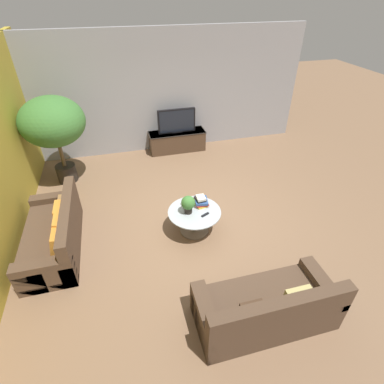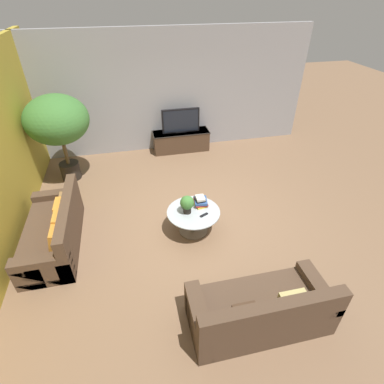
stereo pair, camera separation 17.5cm
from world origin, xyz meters
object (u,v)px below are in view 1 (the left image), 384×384
at_px(coffee_table, 194,217).
at_px(couch_near_entry, 266,308).
at_px(television, 177,121).
at_px(potted_palm_tall, 53,124).
at_px(potted_plant_tabletop, 188,204).
at_px(media_console, 177,141).
at_px(couch_by_wall, 55,235).

xyz_separation_m(coffee_table, couch_near_entry, (0.44, -2.00, -0.03)).
height_order(television, potted_palm_tall, potted_palm_tall).
xyz_separation_m(couch_near_entry, potted_plant_tabletop, (-0.55, 2.00, 0.37)).
relative_size(media_console, couch_near_entry, 0.81).
distance_m(media_console, potted_plant_tabletop, 3.32).
xyz_separation_m(television, couch_near_entry, (0.03, -5.26, -0.56)).
relative_size(coffee_table, potted_plant_tabletop, 2.80).
xyz_separation_m(media_console, potted_palm_tall, (-2.79, -0.84, 1.11)).
bearing_deg(couch_by_wall, television, 137.50).
distance_m(couch_near_entry, potted_palm_tall, 5.36).
xyz_separation_m(television, potted_palm_tall, (-2.79, -0.84, 0.55)).
xyz_separation_m(couch_by_wall, potted_plant_tabletop, (2.29, -0.19, 0.36)).
relative_size(television, potted_palm_tall, 0.50).
height_order(potted_palm_tall, potted_plant_tabletop, potted_palm_tall).
bearing_deg(couch_near_entry, media_console, -89.64).
relative_size(couch_by_wall, potted_palm_tall, 0.97).
height_order(television, couch_by_wall, television).
bearing_deg(couch_by_wall, media_console, 137.51).
height_order(couch_by_wall, potted_plant_tabletop, couch_by_wall).
bearing_deg(potted_palm_tall, couch_near_entry, -57.40).
relative_size(media_console, potted_palm_tall, 0.77).
bearing_deg(couch_near_entry, potted_palm_tall, -57.40).
xyz_separation_m(television, couch_by_wall, (-2.81, -3.07, -0.55)).
relative_size(couch_near_entry, potted_palm_tall, 0.94).
bearing_deg(coffee_table, television, 82.88).
xyz_separation_m(television, coffee_table, (-0.41, -3.26, -0.53)).
bearing_deg(coffee_table, potted_plant_tabletop, 177.64).
height_order(television, couch_near_entry, television).
relative_size(coffee_table, potted_palm_tall, 0.49).
height_order(media_console, potted_palm_tall, potted_palm_tall).
bearing_deg(media_console, potted_plant_tabletop, -99.06).
bearing_deg(coffee_table, couch_near_entry, -77.57).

